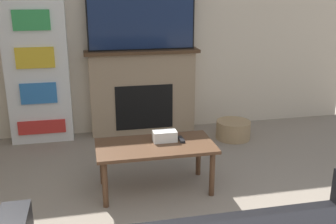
{
  "coord_description": "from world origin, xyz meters",
  "views": [
    {
      "loc": [
        -0.83,
        -1.0,
        1.81
      ],
      "look_at": [
        -0.08,
        2.45,
        0.71
      ],
      "focal_mm": 42.0,
      "sensor_mm": 36.0,
      "label": 1
    }
  ],
  "objects_px": {
    "fireplace": "(143,92)",
    "coffee_table": "(155,150)",
    "storage_basket": "(233,130)",
    "tv": "(142,16)",
    "bookshelf": "(38,73)"
  },
  "relations": [
    {
      "from": "fireplace",
      "to": "coffee_table",
      "type": "distance_m",
      "value": 1.61
    },
    {
      "from": "storage_basket",
      "to": "bookshelf",
      "type": "bearing_deg",
      "value": 168.72
    },
    {
      "from": "fireplace",
      "to": "tv",
      "type": "relative_size",
      "value": 1.08
    },
    {
      "from": "storage_basket",
      "to": "tv",
      "type": "bearing_deg",
      "value": 156.37
    },
    {
      "from": "coffee_table",
      "to": "tv",
      "type": "bearing_deg",
      "value": 85.3
    },
    {
      "from": "coffee_table",
      "to": "storage_basket",
      "type": "distance_m",
      "value": 1.66
    },
    {
      "from": "fireplace",
      "to": "tv",
      "type": "xyz_separation_m",
      "value": [
        -0.0,
        -0.02,
        0.96
      ]
    },
    {
      "from": "coffee_table",
      "to": "storage_basket",
      "type": "xyz_separation_m",
      "value": [
        1.2,
        1.11,
        -0.28
      ]
    },
    {
      "from": "fireplace",
      "to": "storage_basket",
      "type": "bearing_deg",
      "value": -24.52
    },
    {
      "from": "fireplace",
      "to": "coffee_table",
      "type": "bearing_deg",
      "value": -94.64
    },
    {
      "from": "bookshelf",
      "to": "tv",
      "type": "bearing_deg",
      "value": 0.11
    },
    {
      "from": "fireplace",
      "to": "coffee_table",
      "type": "relative_size",
      "value": 1.33
    },
    {
      "from": "fireplace",
      "to": "bookshelf",
      "type": "bearing_deg",
      "value": -178.99
    },
    {
      "from": "coffee_table",
      "to": "bookshelf",
      "type": "relative_size",
      "value": 0.64
    },
    {
      "from": "tv",
      "to": "storage_basket",
      "type": "distance_m",
      "value": 1.82
    }
  ]
}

